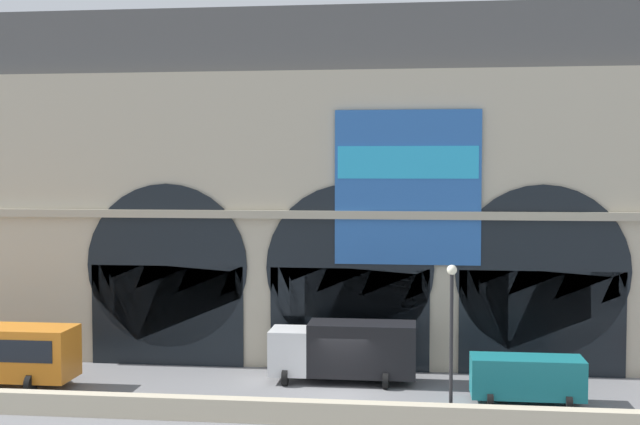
% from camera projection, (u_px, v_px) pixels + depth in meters
% --- Properties ---
extents(ground_plane, '(200.00, 200.00, 0.00)m').
position_uv_depth(ground_plane, '(341.00, 395.00, 39.96)').
color(ground_plane, slate).
extents(quay_parapet_wall, '(90.00, 0.70, 1.00)m').
position_uv_depth(quay_parapet_wall, '(331.00, 413.00, 35.30)').
color(quay_parapet_wall, beige).
rests_on(quay_parapet_wall, ground).
extents(station_building, '(43.07, 4.64, 19.98)m').
position_uv_depth(station_building, '(353.00, 193.00, 46.49)').
color(station_building, '#B2A891').
rests_on(station_building, ground).
extents(box_truck_center, '(7.50, 2.91, 3.12)m').
position_uv_depth(box_truck_center, '(345.00, 350.00, 42.21)').
color(box_truck_center, white).
rests_on(box_truck_center, ground).
extents(van_mideast, '(5.20, 2.48, 2.20)m').
position_uv_depth(van_mideast, '(527.00, 377.00, 38.40)').
color(van_mideast, '#19727A').
rests_on(van_mideast, ground).
extents(street_lamp_quayside, '(0.44, 0.44, 6.90)m').
position_uv_depth(street_lamp_quayside, '(451.00, 322.00, 35.29)').
color(street_lamp_quayside, black).
rests_on(street_lamp_quayside, ground).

